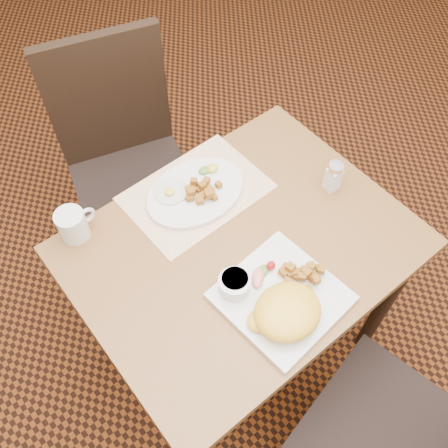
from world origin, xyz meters
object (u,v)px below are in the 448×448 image
at_px(plate_oval, 196,192).
at_px(salt_shaker, 333,176).
at_px(table, 241,264).
at_px(coffee_mug, 73,224).
at_px(chair_far, 126,155).
at_px(plate_square, 281,297).

distance_m(plate_oval, salt_shaker, 0.40).
bearing_deg(table, plate_oval, 88.79).
distance_m(table, coffee_mug, 0.48).
relative_size(salt_shaker, coffee_mug, 0.90).
distance_m(table, chair_far, 0.67).
relative_size(plate_oval, coffee_mug, 2.73).
bearing_deg(table, plate_square, -98.57).
bearing_deg(chair_far, plate_oval, 106.12).
xyz_separation_m(table, coffee_mug, (-0.33, 0.31, 0.15)).
bearing_deg(chair_far, salt_shaker, 131.99).
relative_size(chair_far, plate_square, 3.46).
bearing_deg(coffee_mug, salt_shaker, -26.05).
xyz_separation_m(table, plate_oval, (0.00, 0.22, 0.12)).
xyz_separation_m(salt_shaker, coffee_mug, (-0.67, 0.33, -0.01)).
bearing_deg(salt_shaker, table, 178.06).
xyz_separation_m(table, salt_shaker, (0.33, -0.01, 0.16)).
height_order(plate_square, salt_shaker, salt_shaker).
bearing_deg(plate_oval, table, -91.21).
height_order(chair_far, plate_oval, chair_far).
xyz_separation_m(chair_far, coffee_mug, (-0.34, -0.35, 0.26)).
height_order(table, chair_far, chair_far).
height_order(table, plate_oval, plate_oval).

